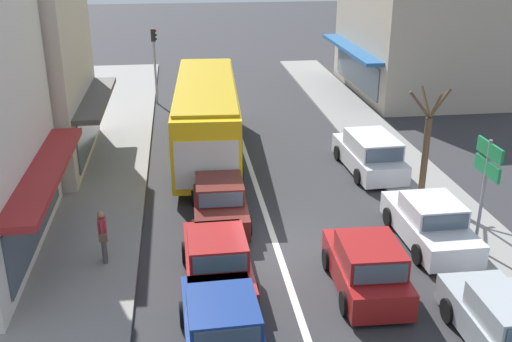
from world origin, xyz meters
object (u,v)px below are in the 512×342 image
(city_bus, at_px, (207,113))
(sedan_queue_gap_filler, at_px, (220,201))
(parked_wagon_kerb_third, at_px, (370,154))
(street_tree_right, at_px, (426,147))
(pedestrian_with_handbag_near, at_px, (103,233))
(sedan_behind_bus_mid, at_px, (223,330))
(hatchback_queue_far_back, at_px, (367,267))
(parked_sedan_kerb_second, at_px, (430,223))
(traffic_light_downstreet, at_px, (154,53))
(directional_road_sign, at_px, (487,169))
(parked_sedan_kerb_front, at_px, (509,328))
(sedan_behind_bus_near, at_px, (217,262))

(city_bus, bearing_deg, sedan_queue_gap_filler, -89.53)
(parked_wagon_kerb_third, bearing_deg, sedan_queue_gap_filler, -150.22)
(street_tree_right, height_order, pedestrian_with_handbag_near, street_tree_right)
(city_bus, relative_size, pedestrian_with_handbag_near, 6.73)
(city_bus, xyz_separation_m, sedan_behind_bus_mid, (-0.38, -13.55, -1.22))
(city_bus, bearing_deg, hatchback_queue_far_back, -72.14)
(sedan_queue_gap_filler, height_order, parked_sedan_kerb_second, same)
(sedan_behind_bus_mid, relative_size, traffic_light_downstreet, 1.01)
(parked_wagon_kerb_third, xyz_separation_m, street_tree_right, (1.09, -2.81, 1.23))
(pedestrian_with_handbag_near, bearing_deg, parked_wagon_kerb_third, 32.39)
(sedan_behind_bus_mid, height_order, directional_road_sign, directional_road_sign)
(city_bus, relative_size, sedan_behind_bus_mid, 2.58)
(sedan_behind_bus_mid, xyz_separation_m, parked_sedan_kerb_front, (6.51, -0.75, 0.00))
(parked_sedan_kerb_front, height_order, directional_road_sign, directional_road_sign)
(hatchback_queue_far_back, distance_m, street_tree_right, 6.98)
(city_bus, distance_m, sedan_queue_gap_filler, 6.64)
(parked_sedan_kerb_front, xyz_separation_m, parked_wagon_kerb_third, (0.29, 11.42, 0.08))
(sedan_behind_bus_mid, xyz_separation_m, parked_sedan_kerb_second, (6.83, 4.57, 0.00))
(parked_sedan_kerb_second, height_order, pedestrian_with_handbag_near, pedestrian_with_handbag_near)
(sedan_queue_gap_filler, relative_size, parked_wagon_kerb_third, 0.93)
(sedan_behind_bus_near, distance_m, hatchback_queue_far_back, 4.06)
(traffic_light_downstreet, bearing_deg, city_bus, -74.76)
(sedan_behind_bus_mid, distance_m, traffic_light_downstreet, 22.52)
(city_bus, bearing_deg, directional_road_sign, -52.04)
(parked_sedan_kerb_front, relative_size, parked_wagon_kerb_third, 0.92)
(sedan_behind_bus_near, distance_m, street_tree_right, 9.25)
(pedestrian_with_handbag_near, bearing_deg, parked_sedan_kerb_front, -28.13)
(parked_wagon_kerb_third, bearing_deg, sedan_behind_bus_mid, -122.52)
(street_tree_right, bearing_deg, hatchback_queue_far_back, -124.13)
(sedan_behind_bus_near, xyz_separation_m, sedan_behind_bus_mid, (-0.09, -3.08, 0.00))
(traffic_light_downstreet, bearing_deg, sedan_queue_gap_filler, -80.93)
(parked_sedan_kerb_second, xyz_separation_m, street_tree_right, (1.07, 3.29, 1.31))
(directional_road_sign, bearing_deg, pedestrian_with_handbag_near, 176.93)
(traffic_light_downstreet, bearing_deg, parked_sedan_kerb_front, -69.73)
(street_tree_right, relative_size, pedestrian_with_handbag_near, 2.52)
(city_bus, bearing_deg, street_tree_right, -37.14)
(sedan_behind_bus_near, height_order, parked_sedan_kerb_second, same)
(parked_sedan_kerb_front, relative_size, traffic_light_downstreet, 1.00)
(sedan_queue_gap_filler, bearing_deg, sedan_behind_bus_mid, -93.55)
(street_tree_right, bearing_deg, sedan_behind_bus_near, -148.51)
(sedan_behind_bus_near, height_order, street_tree_right, street_tree_right)
(sedan_queue_gap_filler, distance_m, parked_sedan_kerb_front, 9.87)
(parked_sedan_kerb_front, xyz_separation_m, traffic_light_downstreet, (-8.52, 23.07, 2.19))
(sedan_queue_gap_filler, height_order, traffic_light_downstreet, traffic_light_downstreet)
(sedan_behind_bus_mid, bearing_deg, parked_sedan_kerb_front, -6.57)
(hatchback_queue_far_back, height_order, street_tree_right, street_tree_right)
(city_bus, xyz_separation_m, sedan_queue_gap_filler, (0.05, -6.53, -1.22))
(parked_wagon_kerb_third, bearing_deg, street_tree_right, -68.70)
(sedan_behind_bus_near, relative_size, parked_wagon_kerb_third, 0.93)
(city_bus, height_order, directional_road_sign, directional_road_sign)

